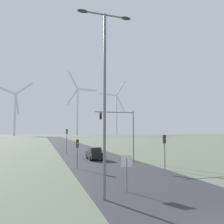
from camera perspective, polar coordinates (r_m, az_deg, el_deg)
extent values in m
cube|color=#2D2D33|center=(55.84, -9.52, -9.27)|extent=(10.00, 240.00, 0.01)
cylinder|color=slate|center=(13.84, -1.94, 2.24)|extent=(0.18, 0.18, 11.86)
cylinder|color=slate|center=(15.71, -1.87, 24.04)|extent=(2.96, 0.10, 0.10)
ellipsoid|color=#333338|center=(15.43, -7.70, 24.67)|extent=(0.70, 0.32, 0.20)
ellipsoid|color=#333338|center=(16.13, 3.64, 23.23)|extent=(0.70, 0.32, 0.20)
cylinder|color=slate|center=(15.81, 3.86, -16.03)|extent=(0.07, 0.07, 2.32)
cube|color=white|center=(15.64, 3.86, -12.68)|extent=(0.81, 0.01, 0.81)
cube|color=red|center=(15.65, 3.84, -12.67)|extent=(0.76, 0.02, 0.76)
cylinder|color=slate|center=(25.13, -9.07, -10.80)|extent=(0.11, 0.11, 3.26)
cube|color=black|center=(25.04, -9.03, -8.12)|extent=(0.28, 0.24, 0.90)
sphere|color=red|center=(24.89, -8.97, -7.52)|extent=(0.16, 0.16, 0.16)
sphere|color=gold|center=(24.91, -8.98, -8.14)|extent=(0.16, 0.16, 0.16)
sphere|color=green|center=(24.92, -8.99, -8.76)|extent=(0.16, 0.16, 0.16)
cylinder|color=slate|center=(24.85, 13.59, -10.21)|extent=(0.11, 0.11, 3.76)
cube|color=black|center=(24.76, 13.52, -6.91)|extent=(0.28, 0.24, 0.90)
sphere|color=red|center=(24.64, 13.67, -6.29)|extent=(0.16, 0.16, 0.16)
sphere|color=gold|center=(24.65, 13.68, -6.91)|extent=(0.16, 0.16, 0.16)
sphere|color=green|center=(24.66, 13.70, -7.54)|extent=(0.16, 0.16, 0.16)
cylinder|color=slate|center=(41.61, -11.76, -7.54)|extent=(0.11, 0.11, 4.59)
cube|color=black|center=(41.57, -11.72, -5.00)|extent=(0.28, 0.24, 0.90)
sphere|color=red|center=(41.44, -11.69, -4.63)|extent=(0.16, 0.16, 0.16)
sphere|color=gold|center=(41.44, -11.70, -5.00)|extent=(0.16, 0.16, 0.16)
sphere|color=green|center=(41.44, -11.70, -5.38)|extent=(0.16, 0.16, 0.16)
cylinder|color=slate|center=(42.30, -1.94, -8.18)|extent=(0.11, 0.11, 3.73)
cube|color=black|center=(42.25, -1.93, -6.27)|extent=(0.28, 0.24, 0.90)
sphere|color=red|center=(42.12, -1.88, -5.90)|extent=(0.16, 0.16, 0.16)
sphere|color=gold|center=(42.12, -1.88, -6.27)|extent=(0.16, 0.16, 0.16)
sphere|color=green|center=(42.13, -1.88, -6.64)|extent=(0.16, 0.16, 0.16)
cylinder|color=slate|center=(30.29, 5.60, -6.32)|extent=(0.14, 0.14, 6.98)
cylinder|color=slate|center=(29.42, 0.64, -0.06)|extent=(5.48, 0.12, 0.12)
cube|color=black|center=(28.84, -2.98, -1.05)|extent=(0.28, 0.24, 0.90)
sphere|color=red|center=(28.73, -2.91, -0.50)|extent=(0.18, 0.18, 0.18)
cube|color=black|center=(32.93, -4.65, -11.04)|extent=(1.88, 4.14, 0.80)
cube|color=#1E2328|center=(32.71, -4.58, -9.76)|extent=(1.60, 2.13, 0.70)
cylinder|color=black|center=(34.04, -6.54, -11.51)|extent=(0.22, 0.66, 0.66)
cylinder|color=black|center=(34.39, -3.78, -11.46)|extent=(0.22, 0.66, 0.66)
cylinder|color=black|center=(31.56, -5.62, -12.03)|extent=(0.22, 0.66, 0.66)
cylinder|color=black|center=(31.95, -2.65, -11.96)|extent=(0.22, 0.66, 0.66)
cylinder|color=silver|center=(233.06, -24.03, -0.65)|extent=(2.20, 2.20, 40.60)
sphere|color=silver|center=(235.33, -23.85, 4.28)|extent=(2.60, 2.60, 2.60)
cube|color=silver|center=(236.20, -21.85, 5.79)|extent=(16.12, 1.54, 13.63)
cube|color=silver|center=(236.57, -26.16, 5.22)|extent=(18.72, 1.71, 8.54)
cube|color=silver|center=(233.90, -23.53, 1.81)|extent=(4.91, 0.81, 19.38)
cylinder|color=silver|center=(229.35, -9.05, 0.01)|extent=(2.20, 2.20, 48.39)
sphere|color=silver|center=(232.71, -8.97, 5.96)|extent=(2.60, 2.60, 2.60)
cube|color=silver|center=(234.52, -6.40, 5.77)|extent=(19.97, 0.64, 2.34)
cube|color=silver|center=(233.95, -10.17, 8.25)|extent=(11.07, 0.58, 18.37)
cube|color=silver|center=(230.37, -10.37, 3.81)|extent=(11.96, 0.58, 17.92)
cylinder|color=silver|center=(279.06, 1.20, -0.74)|extent=(2.20, 2.20, 50.36)
sphere|color=silver|center=(282.08, 1.19, 4.37)|extent=(2.60, 2.60, 2.60)
cube|color=silver|center=(286.42, 2.34, 6.30)|extent=(13.42, 1.52, 20.26)
cube|color=silver|center=(277.68, -1.09, 4.59)|extent=(22.69, 2.23, 2.44)
cube|color=silver|center=(282.83, 2.25, 2.18)|extent=(12.37, 1.44, 20.80)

